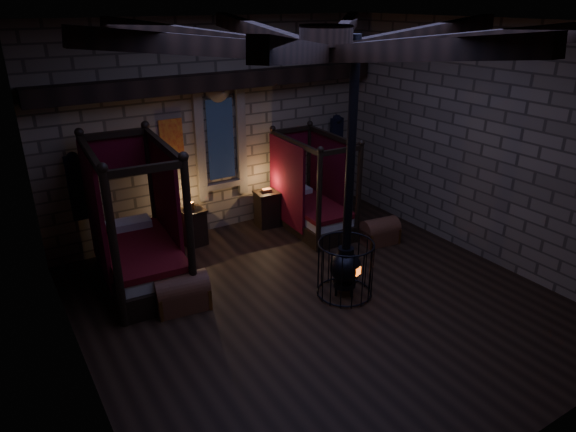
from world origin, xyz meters
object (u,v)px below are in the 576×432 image
trunk_left (182,293)px  trunk_right (380,232)px  bed_left (139,250)px  stove (345,262)px  bed_right (311,207)px

trunk_left → trunk_right: (4.17, 0.14, -0.03)m
bed_left → trunk_left: bed_left is taller
trunk_left → stove: bearing=-15.2°
bed_right → stove: 2.64m
bed_right → trunk_right: (0.77, -1.28, -0.26)m
trunk_right → stove: bearing=-139.7°
trunk_left → stove: size_ratio=0.22×
bed_right → trunk_left: (-3.41, -1.42, -0.23)m
bed_right → trunk_left: 3.70m
bed_left → trunk_left: size_ratio=2.74×
bed_left → bed_right: bearing=7.9°
bed_left → trunk_right: bed_left is taller
bed_left → stove: size_ratio=0.59×
bed_right → stove: stove is taller
trunk_right → trunk_left: bearing=-170.8°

